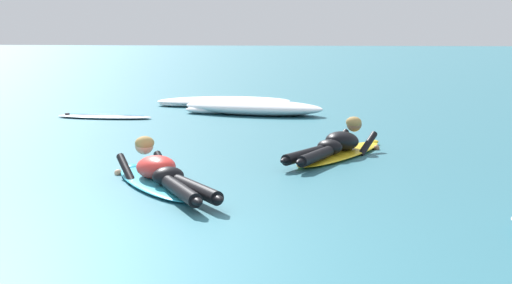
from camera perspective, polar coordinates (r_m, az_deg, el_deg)
name	(u,v)px	position (r m, az deg, el deg)	size (l,w,h in m)	color
ground_plane	(237,112)	(15.50, -1.46, 2.30)	(120.00, 120.00, 0.00)	#2D6B7A
surfer_near	(161,175)	(8.15, -7.23, -2.52)	(1.74, 2.43, 0.53)	#2DB2D1
surfer_far	(337,147)	(10.07, 6.19, -0.38)	(1.47, 2.60, 0.53)	yellow
drifting_surfboard	(104,117)	(14.66, -11.49, 1.91)	(1.91, 0.66, 0.16)	silver
whitewater_mid_left	(253,108)	(14.97, -0.21, 2.62)	(3.04, 1.68, 0.30)	white
whitewater_mid_right	(224,101)	(16.74, -2.44, 3.09)	(3.09, 1.52, 0.20)	white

